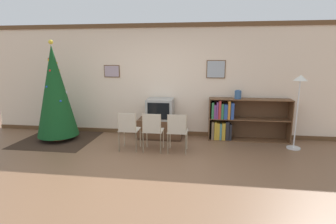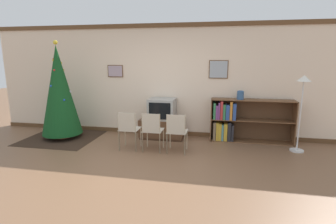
% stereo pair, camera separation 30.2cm
% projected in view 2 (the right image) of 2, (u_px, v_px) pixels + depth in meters
% --- Properties ---
extents(ground_plane, '(24.00, 24.00, 0.00)m').
position_uv_depth(ground_plane, '(135.00, 172.00, 4.46)').
color(ground_plane, brown).
extents(wall_back, '(8.88, 0.11, 2.70)m').
position_uv_depth(wall_back, '(163.00, 81.00, 6.43)').
color(wall_back, beige).
rests_on(wall_back, ground_plane).
extents(area_rug, '(1.67, 1.66, 0.01)m').
position_uv_depth(area_rug, '(63.00, 137.00, 6.39)').
color(area_rug, '#332319').
rests_on(area_rug, ground_plane).
extents(christmas_tree, '(0.93, 0.93, 2.29)m').
position_uv_depth(christmas_tree, '(59.00, 91.00, 6.15)').
color(christmas_tree, maroon).
rests_on(christmas_tree, area_rug).
extents(tv_console, '(1.04, 0.55, 0.47)m').
position_uv_depth(tv_console, '(162.00, 128.00, 6.32)').
color(tv_console, '#412A1A').
rests_on(tv_console, ground_plane).
extents(television, '(0.61, 0.54, 0.49)m').
position_uv_depth(television, '(162.00, 109.00, 6.22)').
color(television, '#9E9E99').
rests_on(television, tv_console).
extents(folding_chair_left, '(0.40, 0.40, 0.82)m').
position_uv_depth(folding_chair_left, '(128.00, 128.00, 5.44)').
color(folding_chair_left, '#BCB29E').
rests_on(folding_chair_left, ground_plane).
extents(folding_chair_center, '(0.40, 0.40, 0.82)m').
position_uv_depth(folding_chair_center, '(152.00, 129.00, 5.34)').
color(folding_chair_center, '#BCB29E').
rests_on(folding_chair_center, ground_plane).
extents(folding_chair_right, '(0.40, 0.40, 0.82)m').
position_uv_depth(folding_chair_right, '(177.00, 131.00, 5.25)').
color(folding_chair_right, '#BCB29E').
rests_on(folding_chair_right, ground_plane).
extents(bookshelf, '(1.84, 0.36, 0.98)m').
position_uv_depth(bookshelf, '(236.00, 121.00, 6.04)').
color(bookshelf, brown).
rests_on(bookshelf, ground_plane).
extents(vase, '(0.15, 0.15, 0.20)m').
position_uv_depth(vase, '(240.00, 95.00, 5.88)').
color(vase, '#335684').
rests_on(vase, bookshelf).
extents(standing_lamp, '(0.28, 0.28, 1.57)m').
position_uv_depth(standing_lamp, '(303.00, 94.00, 5.21)').
color(standing_lamp, silver).
rests_on(standing_lamp, ground_plane).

